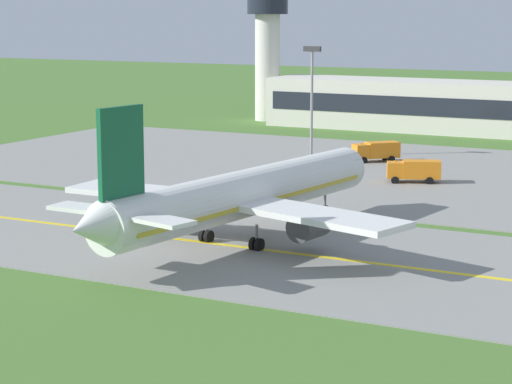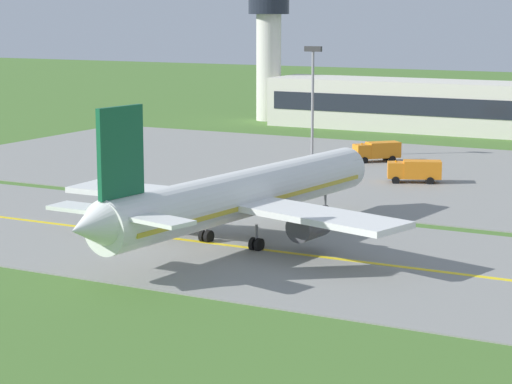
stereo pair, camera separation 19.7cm
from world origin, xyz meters
name	(u,v)px [view 2 (the right image)]	position (x,y,z in m)	size (l,w,h in m)	color
ground_plane	(227,246)	(0.00, 0.00, 0.00)	(500.00, 500.00, 0.00)	#47702D
taxiway_strip	(227,246)	(0.00, 0.00, 0.05)	(240.00, 28.00, 0.10)	gray
apron_pad	(480,180)	(10.00, 42.00, 0.05)	(140.00, 52.00, 0.10)	gray
taxiway_centreline	(227,245)	(0.00, 0.00, 0.11)	(220.00, 0.60, 0.01)	yellow
airplane_lead	(242,195)	(0.59, 1.53, 4.13)	(32.24, 39.63, 12.70)	white
service_truck_fuel	(377,150)	(-5.63, 49.65, 1.53)	(5.71, 5.68, 2.60)	orange
service_truck_pushback	(415,170)	(3.86, 36.64, 1.53)	(6.33, 4.19, 2.60)	orange
terminal_building	(467,107)	(-4.30, 85.99, 4.08)	(65.72, 11.81, 9.33)	beige
control_tower	(269,39)	(-40.76, 87.63, 14.46)	(7.60, 7.60, 23.74)	silver
apron_light_mast	(313,87)	(-15.22, 50.43, 9.33)	(2.40, 0.50, 14.70)	gray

